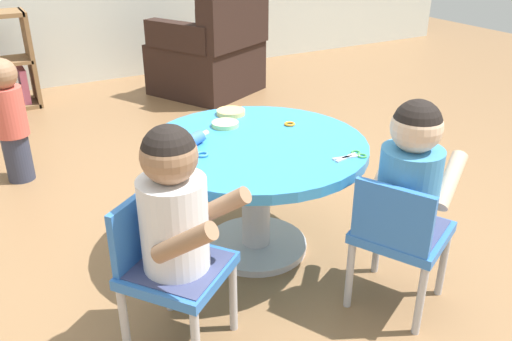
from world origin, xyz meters
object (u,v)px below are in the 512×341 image
armchair_dark (211,55)px  toddler_standing (10,117)px  rolling_pin (189,142)px  craft_scissors (353,156)px  seated_child_right (411,173)px  child_chair_right (399,235)px  child_chair_left (168,266)px  craft_table (256,169)px  seated_child_left (174,206)px

armchair_dark → toddler_standing: armchair_dark is taller
rolling_pin → craft_scissors: rolling_pin is taller
seated_child_right → toddler_standing: bearing=121.3°
craft_scissors → child_chair_right: bearing=-90.0°
child_chair_left → child_chair_right: 0.80m
craft_table → rolling_pin: (-0.25, 0.08, 0.14)m
rolling_pin → child_chair_left: bearing=-121.9°
craft_table → seated_child_left: seated_child_left is taller
armchair_dark → toddler_standing: bearing=-149.6°
rolling_pin → craft_scissors: bearing=-36.9°
armchair_dark → seated_child_right: bearing=-100.6°
toddler_standing → seated_child_left: bearing=-79.5°
craft_table → toddler_standing: size_ratio=1.33×
armchair_dark → rolling_pin: size_ratio=4.52×
toddler_standing → rolling_pin: toddler_standing is taller
toddler_standing → craft_scissors: bearing=-55.4°
rolling_pin → seated_child_right: bearing=-49.8°
child_chair_left → craft_scissors: child_chair_left is taller
toddler_standing → craft_scissors: toddler_standing is taller
seated_child_right → craft_scissors: (-0.04, 0.26, -0.03)m
child_chair_right → armchair_dark: size_ratio=0.56×
toddler_standing → rolling_pin: size_ratio=3.18×
child_chair_left → toddler_standing: (-0.27, 1.57, 0.05)m
craft_table → armchair_dark: bearing=69.7°
armchair_dark → child_chair_right: bearing=-101.3°
seated_child_left → seated_child_right: bearing=-12.5°
craft_table → craft_scissors: (0.25, -0.30, 0.12)m
armchair_dark → craft_scissors: size_ratio=7.09×
seated_child_left → craft_scissors: (0.75, 0.09, -0.03)m
child_chair_left → craft_scissors: 0.80m
child_chair_left → toddler_standing: 1.60m
seated_child_left → toddler_standing: size_ratio=0.76×
seated_child_right → rolling_pin: bearing=130.2°
seated_child_right → armchair_dark: bearing=79.4°
rolling_pin → child_chair_right: bearing=-52.5°
craft_table → child_chair_left: size_ratio=1.67×
child_chair_left → seated_child_right: (0.81, -0.21, 0.23)m
seated_child_right → toddler_standing: seated_child_right is taller
craft_table → armchair_dark: 2.30m
child_chair_right → craft_scissors: size_ratio=3.97×
seated_child_left → child_chair_left: bearing=127.3°
child_chair_right → child_chair_left: bearing=163.9°
seated_child_left → child_chair_right: size_ratio=0.95×
seated_child_left → toddler_standing: seated_child_left is taller
seated_child_right → armchair_dark: 2.77m
craft_table → craft_scissors: size_ratio=6.63×
child_chair_left → child_chair_right: bearing=-16.1°
armchair_dark → rolling_pin: armchair_dark is taller
seated_child_left → child_chair_right: bearing=-14.4°
child_chair_left → child_chair_right: same height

